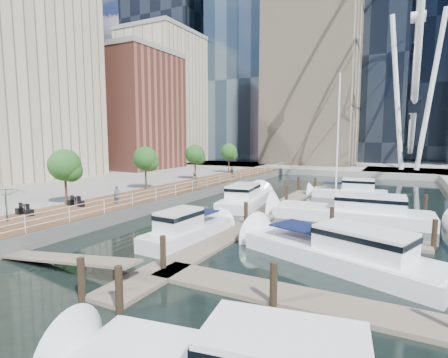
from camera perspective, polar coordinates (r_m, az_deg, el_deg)
ground at (r=21.19m, az=-13.13°, el=-11.34°), size 520.00×520.00×0.00m
boardwalk at (r=37.99m, az=-8.84°, el=-2.43°), size 6.00×60.00×1.00m
seawall at (r=36.32m, az=-5.01°, el=-2.79°), size 0.25×60.00×1.00m
land_inland at (r=58.05m, az=-30.91°, el=-0.14°), size 48.00×90.00×1.00m
land_far at (r=118.14m, az=20.91°, el=3.42°), size 200.00×114.00×1.00m
pier at (r=67.52m, az=27.89°, el=0.87°), size 14.00×12.00×1.00m
railing at (r=36.22m, az=-5.16°, el=-1.18°), size 0.10×60.00×1.05m
floating_docks at (r=26.46m, az=15.31°, el=-6.65°), size 16.00×34.00×2.60m
midrise_condos at (r=63.27m, az=-21.11°, el=12.59°), size 19.00×67.00×28.00m
ferris_wheel at (r=69.99m, az=29.13°, el=22.04°), size 5.80×45.60×47.80m
street_trees at (r=38.27m, az=-12.73°, el=3.26°), size 2.60×42.60×4.60m
yacht_foreground at (r=19.50m, az=18.25°, el=-13.12°), size 11.83×6.92×2.15m
pedestrian_near at (r=30.32m, az=-17.12°, el=-2.54°), size 0.64×0.50×1.54m
pedestrian_mid at (r=38.84m, az=-4.87°, el=-0.17°), size 1.03×1.03×1.68m
pedestrian_far at (r=48.55m, az=1.30°, el=1.15°), size 0.97×0.73×1.53m
moored_yachts at (r=28.06m, az=18.20°, el=-7.02°), size 22.55×36.02×11.50m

